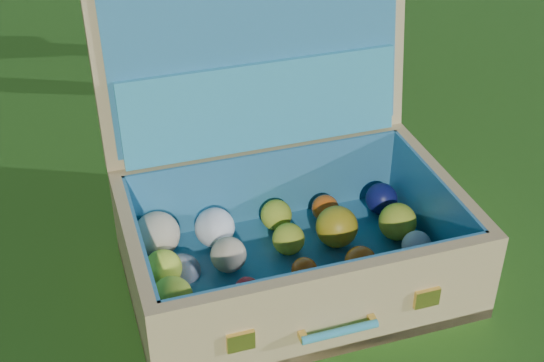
% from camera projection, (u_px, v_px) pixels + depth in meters
% --- Properties ---
extents(ground, '(60.00, 60.00, 0.00)m').
position_uv_depth(ground, '(349.00, 240.00, 1.71)').
color(ground, '#215114').
rests_on(ground, ground).
extents(stray_ball, '(0.07, 0.07, 0.07)m').
position_uv_depth(stray_ball, '(183.00, 271.00, 1.56)').
color(stray_ball, teal).
rests_on(stray_ball, ground).
extents(suitcase, '(0.78, 0.70, 0.65)m').
position_uv_depth(suitcase, '(281.00, 187.00, 1.56)').
color(suitcase, tan).
rests_on(suitcase, ground).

